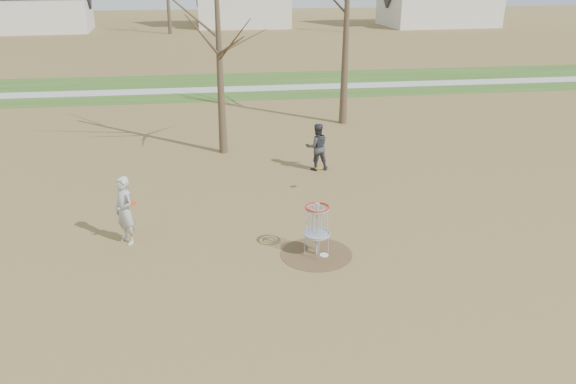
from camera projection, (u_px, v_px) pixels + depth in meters
The scene contains 9 objects.
ground at pixel (316, 254), 13.99m from camera, with size 160.00×160.00×0.00m, color brown.
green_band at pixel (250, 85), 33.23m from camera, with size 160.00×8.00×0.01m, color #2D5119.
footpath at pixel (251, 89), 32.31m from camera, with size 160.00×1.50×0.01m, color #9E9E99.
dirt_circle at pixel (316, 254), 13.99m from camera, with size 1.80×1.80×0.01m, color #47331E.
player_standing at pixel (125, 211), 14.25m from camera, with size 0.66×0.43×1.80m, color #A9A9A9.
player_throwing at pixel (317, 147), 19.43m from camera, with size 0.81×0.63×1.66m, color #313236.
disc_grounded at pixel (324, 255), 13.91m from camera, with size 0.22×0.22×0.02m, color silver.
discs_in_play at pixel (240, 183), 15.84m from camera, with size 5.56×3.00×0.37m.
disc_golf_basket at pixel (317, 221), 13.65m from camera, with size 0.64×0.64×1.35m.
Camera 1 is at (-2.44, -12.14, 6.75)m, focal length 35.00 mm.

